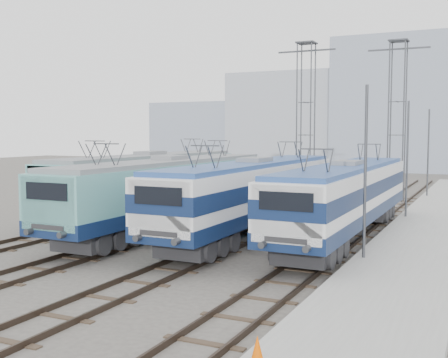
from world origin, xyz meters
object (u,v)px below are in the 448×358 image
locomotive_far_left (149,178)px  catenary_tower_west (306,114)px  locomotive_center_left (169,188)px  mast_front (365,176)px  catenary_tower_east (397,113)px  mast_mid (407,162)px  locomotive_far_right (346,193)px  safety_cone (257,349)px  mast_rear (428,155)px  locomotive_center_right (253,190)px

locomotive_far_left → catenary_tower_west: size_ratio=1.55×
locomotive_far_left → locomotive_center_left: 6.69m
mast_front → catenary_tower_east: bearing=95.5°
locomotive_far_left → mast_mid: 15.83m
locomotive_far_right → catenary_tower_east: size_ratio=1.48×
catenary_tower_west → safety_cone: catenary_tower_west is taller
catenary_tower_west → mast_rear: size_ratio=1.71×
locomotive_far_right → catenary_tower_east: (-0.25, 17.24, 4.37)m
locomotive_far_right → safety_cone: size_ratio=30.45×
mast_front → locomotive_center_right: bearing=147.4°
mast_mid → locomotive_center_right: bearing=-128.6°
mast_mid → mast_rear: size_ratio=1.00×
mast_rear → safety_cone: bearing=-90.0°
locomotive_far_right → catenary_tower_east: 17.78m
catenary_tower_west → safety_cone: (8.63, -31.15, -6.05)m
locomotive_center_right → catenary_tower_east: 18.94m
mast_mid → safety_cone: (0.03, -23.15, -2.91)m
catenary_tower_west → safety_cone: 32.88m
locomotive_far_left → safety_cone: size_ratio=31.77×
locomotive_far_left → locomotive_center_left: size_ratio=1.01×
locomotive_far_right → catenary_tower_west: (-6.75, 15.24, 4.37)m
locomotive_far_right → mast_rear: (1.85, 19.24, 1.23)m
locomotive_center_right → mast_mid: size_ratio=2.60×
catenary_tower_west → mast_mid: catenary_tower_west is taller
mast_front → locomotive_center_left: bearing=162.7°
locomotive_far_right → mast_front: (1.85, -4.76, 1.23)m
locomotive_far_right → mast_mid: bearing=75.7°
locomotive_far_right → catenary_tower_east: bearing=90.8°
safety_cone → mast_rear: bearing=90.0°
locomotive_far_left → locomotive_center_right: 9.96m
locomotive_far_left → locomotive_far_right: (13.50, -3.56, -0.03)m
mast_front → mast_rear: 24.00m
catenary_tower_east → locomotive_center_right: bearing=-103.3°
locomotive_far_right → mast_front: size_ratio=2.54×
mast_mid → safety_cone: size_ratio=11.97×
locomotive_far_left → catenary_tower_east: 19.53m
catenary_tower_east → safety_cone: 33.76m
locomotive_far_left → locomotive_far_right: size_ratio=1.04×
locomotive_far_right → catenary_tower_west: catenary_tower_west is taller
locomotive_far_left → mast_rear: (15.35, 15.68, 1.19)m
locomotive_far_left → mast_mid: (15.35, 3.68, 1.19)m
locomotive_center_left → safety_cone: locomotive_center_left is taller
locomotive_center_right → mast_front: bearing=-32.6°
locomotive_far_left → safety_cone: 24.87m
catenary_tower_west → catenary_tower_east: 6.80m
locomotive_center_right → catenary_tower_west: size_ratio=1.52×
locomotive_center_right → locomotive_far_right: locomotive_center_right is taller
locomotive_center_left → mast_rear: mast_rear is taller
safety_cone → mast_mid: bearing=90.1°
locomotive_center_left → catenary_tower_east: catenary_tower_east is taller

